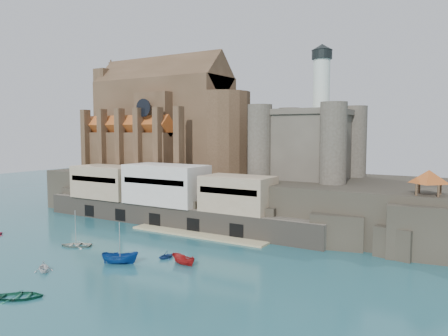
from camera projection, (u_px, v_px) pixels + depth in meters
ground at (124, 256)px, 70.97m from camera, size 300.00×300.00×0.00m
promontory at (241, 196)px, 104.17m from camera, size 100.00×36.00×10.00m
quay at (164, 197)px, 95.38m from camera, size 70.00×12.00×13.05m
church at (168, 125)px, 117.24m from camera, size 47.00×25.93×30.51m
castle_keep at (309, 140)px, 96.07m from camera, size 21.20×21.20×29.30m
rock_outcrop at (427, 232)px, 70.87m from camera, size 14.50×10.50×8.70m
pavilion at (429, 178)px, 70.27m from camera, size 6.40×6.40×5.40m
boat_1 at (44, 271)px, 63.44m from camera, size 3.17×3.49×3.45m
boat_2 at (120, 264)px, 67.10m from camera, size 2.97×2.94×5.73m
boat_3 at (21, 298)px, 53.17m from camera, size 3.24×3.84×5.50m
boat_5 at (183, 264)px, 66.82m from camera, size 2.05×2.01×4.59m
boat_6 at (76, 246)px, 77.17m from camera, size 2.82×3.95×5.43m
boat_7 at (166, 258)px, 69.93m from camera, size 2.85×2.13×2.96m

